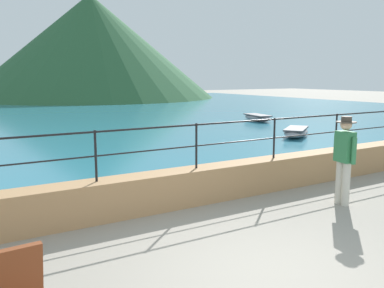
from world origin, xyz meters
name	(u,v)px	position (x,y,z in m)	size (l,w,h in m)	color
ground_plane	(262,281)	(0.00, 0.00, 0.00)	(120.00, 120.00, 0.00)	gray
promenade_wall	(150,192)	(0.00, 3.20, 0.35)	(20.00, 0.56, 0.70)	tan
railing	(149,141)	(0.00, 3.20, 1.33)	(18.44, 0.04, 0.90)	black
hill_main	(91,47)	(12.20, 44.04, 5.85)	(28.07, 28.07, 11.70)	#285633
person_walking	(344,156)	(3.41, 1.57, 0.98)	(0.38, 0.57, 1.75)	beige
boat_1	(296,132)	(9.16, 8.53, 0.26)	(2.39, 2.09, 0.36)	gray
boat_4	(257,118)	(11.72, 13.98, 0.26)	(1.26, 2.42, 0.36)	gray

